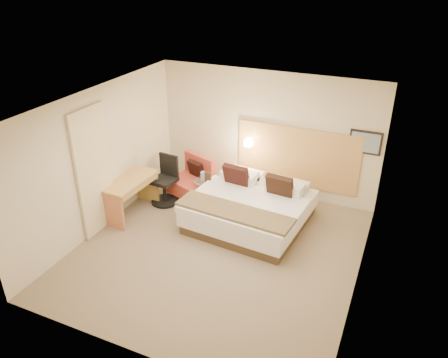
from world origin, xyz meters
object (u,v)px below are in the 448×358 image
at_px(desk, 131,187).
at_px(lounge_chair, 192,181).
at_px(desk_chair, 166,184).
at_px(bed, 251,208).
at_px(side_table, 205,191).

bearing_deg(desk, lounge_chair, 57.86).
height_order(lounge_chair, desk_chair, desk_chair).
bearing_deg(desk_chair, bed, -1.61).
xyz_separation_m(desk, desk_chair, (0.37, 0.71, -0.19)).
relative_size(lounge_chair, desk_chair, 0.99).
bearing_deg(desk, desk_chair, 62.61).
distance_m(bed, desk, 2.42).
bearing_deg(desk_chair, desk, -117.39).
xyz_separation_m(bed, desk_chair, (-1.94, 0.05, 0.09)).
relative_size(bed, desk_chair, 2.22).
height_order(bed, desk, bed).
xyz_separation_m(lounge_chair, desk_chair, (-0.38, -0.49, 0.08)).
bearing_deg(desk_chair, side_table, 16.12).
distance_m(desk, desk_chair, 0.82).
distance_m(lounge_chair, side_table, 0.50).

